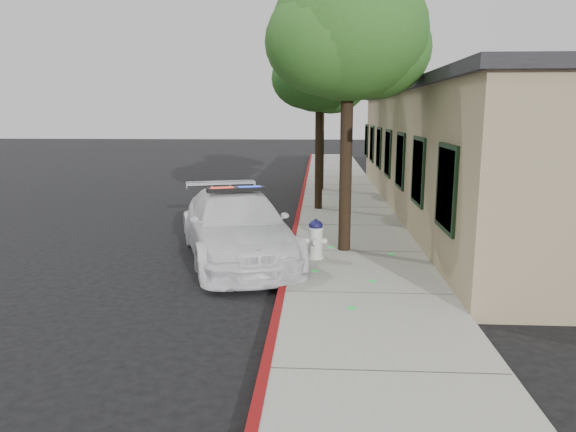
{
  "coord_description": "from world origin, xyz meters",
  "views": [
    {
      "loc": [
        0.73,
        -9.33,
        3.37
      ],
      "look_at": [
        0.05,
        2.19,
        1.13
      ],
      "focal_mm": 33.28,
      "sensor_mm": 36.0,
      "label": 1
    }
  ],
  "objects_px": {
    "fire_hydrant": "(316,239)",
    "street_tree_far": "(322,76)",
    "police_car": "(237,226)",
    "street_tree_mid": "(320,77)",
    "clapboard_building": "(498,151)",
    "street_tree_near": "(349,39)"
  },
  "relations": [
    {
      "from": "fire_hydrant",
      "to": "street_tree_far",
      "type": "xyz_separation_m",
      "value": [
        0.13,
        11.03,
        4.27
      ]
    },
    {
      "from": "police_car",
      "to": "street_tree_mid",
      "type": "relative_size",
      "value": 1.01
    },
    {
      "from": "clapboard_building",
      "to": "police_car",
      "type": "height_order",
      "value": "clapboard_building"
    },
    {
      "from": "clapboard_building",
      "to": "street_tree_mid",
      "type": "relative_size",
      "value": 3.59
    },
    {
      "from": "street_tree_far",
      "to": "clapboard_building",
      "type": "bearing_deg",
      "value": -36.31
    },
    {
      "from": "police_car",
      "to": "fire_hydrant",
      "type": "height_order",
      "value": "police_car"
    },
    {
      "from": "police_car",
      "to": "fire_hydrant",
      "type": "bearing_deg",
      "value": -29.44
    },
    {
      "from": "fire_hydrant",
      "to": "street_tree_mid",
      "type": "relative_size",
      "value": 0.15
    },
    {
      "from": "clapboard_building",
      "to": "police_car",
      "type": "relative_size",
      "value": 3.55
    },
    {
      "from": "clapboard_building",
      "to": "police_car",
      "type": "bearing_deg",
      "value": -141.15
    },
    {
      "from": "fire_hydrant",
      "to": "police_car",
      "type": "bearing_deg",
      "value": 165.41
    },
    {
      "from": "street_tree_mid",
      "to": "fire_hydrant",
      "type": "bearing_deg",
      "value": -90.43
    },
    {
      "from": "clapboard_building",
      "to": "street_tree_far",
      "type": "xyz_separation_m",
      "value": [
        -5.9,
        4.33,
        2.74
      ]
    },
    {
      "from": "police_car",
      "to": "street_tree_mid",
      "type": "distance_m",
      "value": 7.39
    },
    {
      "from": "street_tree_near",
      "to": "fire_hydrant",
      "type": "bearing_deg",
      "value": -130.65
    },
    {
      "from": "street_tree_near",
      "to": "street_tree_far",
      "type": "distance_m",
      "value": 10.24
    },
    {
      "from": "street_tree_near",
      "to": "street_tree_mid",
      "type": "height_order",
      "value": "street_tree_near"
    },
    {
      "from": "police_car",
      "to": "street_tree_far",
      "type": "xyz_separation_m",
      "value": [
        1.97,
        10.67,
        4.08
      ]
    },
    {
      "from": "clapboard_building",
      "to": "street_tree_far",
      "type": "distance_m",
      "value": 7.81
    },
    {
      "from": "clapboard_building",
      "to": "fire_hydrant",
      "type": "height_order",
      "value": "clapboard_building"
    },
    {
      "from": "police_car",
      "to": "street_tree_near",
      "type": "height_order",
      "value": "street_tree_near"
    },
    {
      "from": "clapboard_building",
      "to": "street_tree_mid",
      "type": "xyz_separation_m",
      "value": [
        -5.98,
        -0.25,
        2.41
      ]
    }
  ]
}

